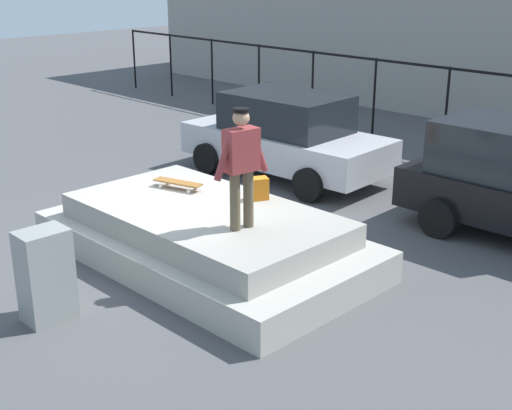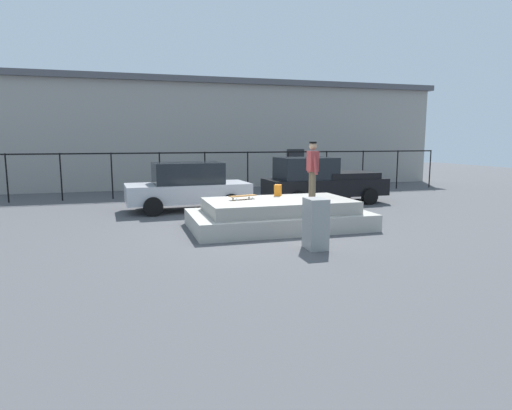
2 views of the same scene
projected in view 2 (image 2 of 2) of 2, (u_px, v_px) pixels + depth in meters
The scene contains 10 objects.
ground_plane at pixel (256, 230), 12.27m from camera, with size 60.00×60.00×0.00m, color #4C4C4F.
concrete_ledge at pixel (279, 215), 12.58m from camera, with size 5.03×2.78×0.82m.
skateboarder at pixel (313, 166), 12.48m from camera, with size 0.30×0.87×1.64m.
skateboard at pixel (243, 196), 12.50m from camera, with size 0.85×0.42×0.12m.
backpack at pixel (278, 190), 13.36m from camera, with size 0.28×0.20×0.34m, color orange.
car_silver_sedan_near at pixel (188, 186), 15.68m from camera, with size 4.41×2.24×1.71m.
car_black_pickup_mid at pixel (321, 180), 17.40m from camera, with size 4.82×2.13×1.83m.
utility_box at pixel (316, 224), 10.10m from camera, with size 0.44×0.60×1.18m, color gray.
fence_row at pixel (205, 166), 19.72m from camera, with size 24.06×0.06×1.97m.
warehouse_building at pixel (184, 134), 26.36m from camera, with size 28.34×8.89×5.67m.
Camera 2 is at (-3.43, -11.53, 2.51)m, focal length 30.77 mm.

